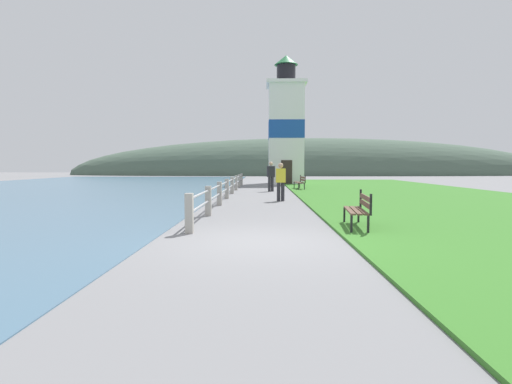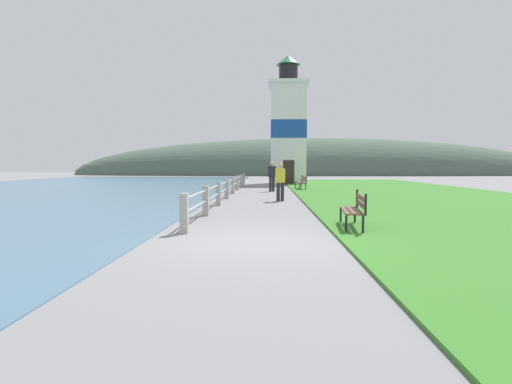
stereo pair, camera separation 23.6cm
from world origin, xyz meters
TOP-DOWN VIEW (x-y plane):
  - ground_plane at (0.00, 0.00)m, footprint 160.00×160.00m
  - grass_verge at (7.77, 13.79)m, footprint 12.00×41.37m
  - water_strip at (-14.27, 13.79)m, footprint 24.00×66.19m
  - seawall_railing at (-1.67, 12.22)m, footprint 0.18×22.62m
  - park_bench_near at (2.41, 1.65)m, footprint 0.65×1.77m
  - park_bench_midway at (2.47, 17.67)m, footprint 0.60×1.91m
  - lighthouse at (1.98, 26.05)m, footprint 3.32×3.32m
  - person_strolling at (0.82, 9.39)m, footprint 0.43×0.25m
  - person_by_railing at (0.52, 15.90)m, footprint 0.49×0.39m
  - distant_hillside at (8.00, 57.58)m, footprint 80.00×16.00m

SIDE VIEW (x-z plane):
  - ground_plane at x=0.00m, z-range 0.00..0.00m
  - distant_hillside at x=8.00m, z-range -6.00..6.00m
  - water_strip at x=-14.27m, z-range 0.00..0.01m
  - grass_verge at x=7.77m, z-range 0.00..0.06m
  - seawall_railing at x=-1.67m, z-range 0.07..1.00m
  - park_bench_near at x=2.41m, z-range 0.07..1.01m
  - park_bench_midway at x=2.47m, z-range 0.07..1.01m
  - person_strolling at x=0.82m, z-range 0.07..1.75m
  - person_by_railing at x=0.52m, z-range 0.08..1.87m
  - lighthouse at x=1.98m, z-range -0.65..10.15m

